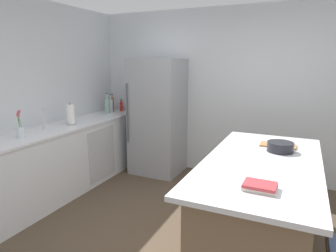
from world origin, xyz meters
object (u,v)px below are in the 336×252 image
at_px(paper_towel_roll, 71,115).
at_px(cutting_board, 278,145).
at_px(hot_sauce_bottle, 121,106).
at_px(kitchen_island, 259,207).
at_px(soda_bottle, 111,105).
at_px(gin_bottle, 107,105).
at_px(cookbook_stack, 260,187).
at_px(flower_vase, 20,130).
at_px(sink_faucet, 44,117).
at_px(mixing_bowl, 280,147).
at_px(vinegar_bottle, 112,104).
at_px(refrigerator, 158,117).

height_order(paper_towel_roll, cutting_board, paper_towel_roll).
xyz_separation_m(paper_towel_roll, hot_sauce_bottle, (0.00, 1.25, -0.05)).
distance_m(kitchen_island, soda_bottle, 3.14).
xyz_separation_m(kitchen_island, paper_towel_roll, (-2.61, 0.43, 0.60)).
relative_size(soda_bottle, gin_bottle, 0.91).
xyz_separation_m(hot_sauce_bottle, cookbook_stack, (2.68, -2.32, -0.08)).
bearing_deg(flower_vase, sink_faucet, 100.41).
bearing_deg(cookbook_stack, cutting_board, 89.00).
relative_size(soda_bottle, mixing_bowl, 1.22).
distance_m(kitchen_island, sink_faucet, 2.78).
bearing_deg(sink_faucet, flower_vase, -79.59).
bearing_deg(flower_vase, kitchen_island, 8.14).
height_order(sink_faucet, vinegar_bottle, vinegar_bottle).
xyz_separation_m(refrigerator, flower_vase, (-0.80, -1.91, 0.11)).
height_order(kitchen_island, flower_vase, flower_vase).
distance_m(flower_vase, soda_bottle, 1.86).
bearing_deg(cutting_board, sink_faucet, -169.90).
height_order(refrigerator, paper_towel_roll, refrigerator).
bearing_deg(cookbook_stack, vinegar_bottle, 141.49).
height_order(kitchen_island, refrigerator, refrigerator).
xyz_separation_m(soda_bottle, gin_bottle, (-0.00, -0.09, 0.02)).
relative_size(vinegar_bottle, cookbook_stack, 1.34).
xyz_separation_m(hot_sauce_bottle, soda_bottle, (-0.09, -0.19, 0.04)).
height_order(refrigerator, flower_vase, refrigerator).
relative_size(kitchen_island, flower_vase, 6.28).
xyz_separation_m(sink_faucet, soda_bottle, (0.01, 1.43, -0.04)).
relative_size(flower_vase, gin_bottle, 0.95).
distance_m(flower_vase, vinegar_bottle, 1.96).
distance_m(vinegar_bottle, cookbook_stack, 3.58).
height_order(gin_bottle, cutting_board, gin_bottle).
bearing_deg(cookbook_stack, refrigerator, 130.94).
distance_m(vinegar_bottle, mixing_bowl, 3.11).
distance_m(paper_towel_roll, gin_bottle, 0.97).
distance_m(hot_sauce_bottle, vinegar_bottle, 0.16).
distance_m(sink_faucet, soda_bottle, 1.43).
bearing_deg(hot_sauce_bottle, vinegar_bottle, -143.64).
bearing_deg(kitchen_island, refrigerator, 139.93).
bearing_deg(refrigerator, cutting_board, -27.17).
bearing_deg(hot_sauce_bottle, refrigerator, -10.03).
distance_m(paper_towel_roll, soda_bottle, 1.06).
bearing_deg(refrigerator, sink_faucet, -120.80).
height_order(refrigerator, soda_bottle, refrigerator).
height_order(kitchen_island, soda_bottle, soda_bottle).
bearing_deg(flower_vase, cookbook_stack, -5.71).
bearing_deg(hot_sauce_bottle, kitchen_island, -32.67).
distance_m(hot_sauce_bottle, soda_bottle, 0.21).
relative_size(flower_vase, paper_towel_roll, 1.04).
distance_m(flower_vase, cookbook_stack, 2.71).
relative_size(kitchen_island, sink_faucet, 6.77).
relative_size(sink_faucet, flower_vase, 0.93).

